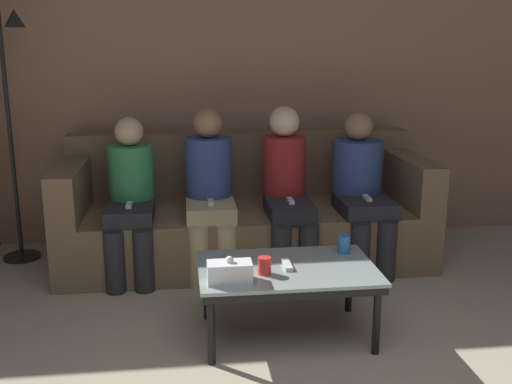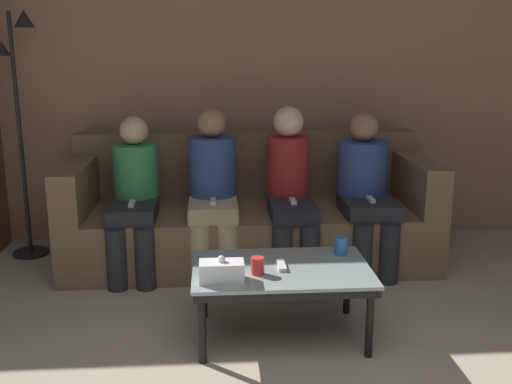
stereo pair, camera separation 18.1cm
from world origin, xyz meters
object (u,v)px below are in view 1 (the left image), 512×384
at_px(seated_person_mid_right, 287,186).
at_px(seated_person_right_end, 360,185).
at_px(game_remote, 287,265).
at_px(seated_person_left_end, 131,194).
at_px(seated_person_mid_left, 209,187).
at_px(standing_lamp, 11,111).
at_px(cup_near_left, 344,244).
at_px(tissue_box, 230,272).
at_px(cup_near_right, 264,266).
at_px(couch, 245,216).
at_px(coffee_table, 287,274).

distance_m(seated_person_mid_right, seated_person_right_end, 0.53).
bearing_deg(game_remote, seated_person_left_end, 130.80).
bearing_deg(seated_person_mid_left, game_remote, -71.19).
bearing_deg(standing_lamp, cup_near_left, -31.43).
bearing_deg(tissue_box, cup_near_left, 26.83).
height_order(cup_near_right, game_remote, cup_near_right).
height_order(tissue_box, seated_person_mid_right, seated_person_mid_right).
distance_m(tissue_box, seated_person_mid_right, 1.29).
xyz_separation_m(cup_near_left, seated_person_mid_left, (-0.71, 0.87, 0.15)).
relative_size(couch, game_remote, 17.12).
height_order(cup_near_left, seated_person_right_end, seated_person_right_end).
bearing_deg(tissue_box, coffee_table, 27.83).
distance_m(coffee_table, game_remote, 0.05).
relative_size(coffee_table, game_remote, 6.20).
bearing_deg(coffee_table, cup_near_left, 25.92).
height_order(seated_person_left_end, seated_person_right_end, seated_person_right_end).
bearing_deg(seated_person_left_end, standing_lamp, 153.69).
relative_size(cup_near_right, tissue_box, 0.40).
distance_m(tissue_box, seated_person_left_end, 1.32).
bearing_deg(cup_near_right, seated_person_left_end, 124.09).
distance_m(coffee_table, seated_person_left_end, 1.37).
distance_m(cup_near_right, seated_person_mid_left, 1.16).
relative_size(couch, standing_lamp, 1.46).
height_order(game_remote, seated_person_mid_left, seated_person_mid_left).
height_order(standing_lamp, seated_person_right_end, standing_lamp).
bearing_deg(standing_lamp, seated_person_right_end, -9.30).
height_order(cup_near_right, seated_person_left_end, seated_person_left_end).
relative_size(seated_person_left_end, seated_person_mid_left, 0.95).
distance_m(seated_person_left_end, seated_person_mid_right, 1.05).
bearing_deg(cup_near_left, standing_lamp, 148.57).
bearing_deg(cup_near_right, cup_near_left, 28.05).
bearing_deg(couch, cup_near_left, -67.79).
height_order(standing_lamp, seated_person_mid_right, standing_lamp).
distance_m(cup_near_left, seated_person_left_end, 1.50).
height_order(game_remote, standing_lamp, standing_lamp).
distance_m(couch, game_remote, 1.26).
bearing_deg(cup_near_left, coffee_table, -154.08).
bearing_deg(seated_person_right_end, seated_person_mid_left, 179.71).
relative_size(cup_near_left, cup_near_right, 1.15).
bearing_deg(tissue_box, seated_person_left_end, 115.50).
bearing_deg(seated_person_left_end, tissue_box, -64.50).
bearing_deg(game_remote, couch, 94.15).
distance_m(game_remote, seated_person_mid_right, 1.05).
relative_size(cup_near_left, seated_person_left_end, 0.10).
bearing_deg(couch, tissue_box, -98.95).
distance_m(couch, cup_near_left, 1.18).
distance_m(seated_person_mid_left, seated_person_mid_right, 0.53).
xyz_separation_m(couch, standing_lamp, (-1.62, 0.17, 0.77)).
xyz_separation_m(standing_lamp, seated_person_right_end, (2.41, -0.39, -0.51)).
relative_size(tissue_box, seated_person_right_end, 0.20).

